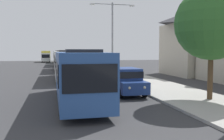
# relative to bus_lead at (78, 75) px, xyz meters

# --- Properties ---
(bus_lead) EXTENTS (2.58, 10.62, 3.21)m
(bus_lead) POSITION_rel_bus_lead_xyz_m (0.00, 0.00, 0.00)
(bus_lead) COLOR #284C8C
(bus_lead) RESTS_ON ground_plane
(bus_second_in_line) EXTENTS (2.58, 10.87, 3.21)m
(bus_second_in_line) POSITION_rel_bus_lead_xyz_m (0.00, 12.77, 0.00)
(bus_second_in_line) COLOR silver
(bus_second_in_line) RESTS_ON ground_plane
(bus_middle) EXTENTS (2.58, 11.66, 3.21)m
(bus_middle) POSITION_rel_bus_lead_xyz_m (0.00, 25.82, 0.00)
(bus_middle) COLOR silver
(bus_middle) RESTS_ON ground_plane
(bus_fourth_in_line) EXTENTS (2.58, 11.82, 3.21)m
(bus_fourth_in_line) POSITION_rel_bus_lead_xyz_m (0.00, 39.58, 0.00)
(bus_fourth_in_line) COLOR silver
(bus_fourth_in_line) RESTS_ON ground_plane
(bus_rear) EXTENTS (2.58, 10.84, 3.21)m
(bus_rear) POSITION_rel_bus_lead_xyz_m (0.00, 52.73, 0.00)
(bus_rear) COLOR #33724C
(bus_rear) RESTS_ON ground_plane
(white_suv) EXTENTS (1.86, 4.69, 1.90)m
(white_suv) POSITION_rel_bus_lead_xyz_m (3.70, 2.07, -0.66)
(white_suv) COLOR navy
(white_suv) RESTS_ON ground_plane
(box_truck_oncoming) EXTENTS (2.35, 7.49, 3.15)m
(box_truck_oncoming) POSITION_rel_bus_lead_xyz_m (-3.30, 59.11, 0.02)
(box_truck_oncoming) COLOR white
(box_truck_oncoming) RESTS_ON ground_plane
(streetlamp_mid) EXTENTS (5.32, 0.28, 8.61)m
(streetlamp_mid) POSITION_rel_bus_lead_xyz_m (5.40, 13.94, 3.66)
(streetlamp_mid) COLOR gray
(streetlamp_mid) RESTS_ON sidewalk
(roadside_tree) EXTENTS (4.50, 4.50, 6.92)m
(roadside_tree) POSITION_rel_bus_lead_xyz_m (7.96, -1.69, 3.12)
(roadside_tree) COLOR #4C3823
(roadside_tree) RESTS_ON sidewalk
(house_distant_gabled) EXTENTS (8.32, 8.40, 8.76)m
(house_distant_gabled) POSITION_rel_bus_lead_xyz_m (17.18, 14.37, 2.77)
(house_distant_gabled) COLOR #BCB29E
(house_distant_gabled) RESTS_ON ground_plane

